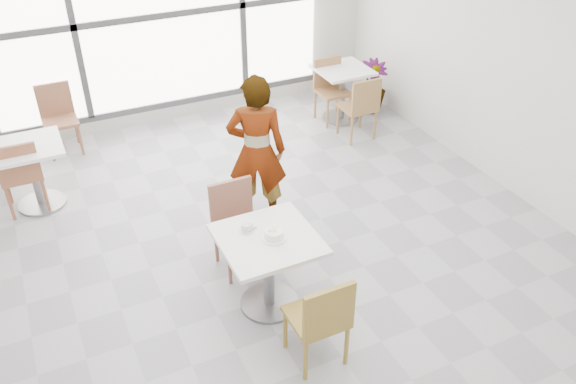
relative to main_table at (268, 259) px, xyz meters
name	(u,v)px	position (x,y,z in m)	size (l,w,h in m)	color
floor	(275,262)	(0.28, 0.50, -0.52)	(7.00, 7.00, 0.00)	#9E9EA5
wall_back	(160,14)	(0.28, 4.00, 0.98)	(6.00, 6.00, 0.00)	silver
wall_right	(539,67)	(3.28, 0.50, 0.98)	(7.00, 7.00, 0.00)	silver
window	(162,15)	(0.28, 3.94, 0.98)	(4.60, 0.07, 2.52)	white
main_table	(268,259)	(0.00, 0.00, 0.00)	(0.80, 0.80, 0.75)	white
chair_near	(321,317)	(0.09, -0.78, -0.02)	(0.42, 0.42, 0.87)	olive
chair_far	(236,220)	(-0.03, 0.67, -0.02)	(0.42, 0.42, 0.87)	#8D5846
oatmeal_bowl	(274,234)	(0.04, -0.03, 0.27)	(0.21, 0.21, 0.09)	white
coffee_cup	(247,228)	(-0.12, 0.16, 0.26)	(0.16, 0.13, 0.07)	silver
person	(257,152)	(0.44, 1.25, 0.30)	(0.60, 0.39, 1.64)	black
bg_table_left	(33,167)	(-1.65, 2.54, -0.04)	(0.70, 0.70, 0.75)	white
bg_table_right	(342,86)	(2.45, 2.98, -0.04)	(0.70, 0.70, 0.75)	white
bg_chair_left_near	(20,172)	(-1.77, 2.46, -0.02)	(0.42, 0.42, 0.87)	#9A5B3D
bg_chair_left_far	(58,114)	(-1.22, 3.76, -0.02)	(0.42, 0.42, 0.87)	#8F5A40
bg_chair_right_near	(361,105)	(2.36, 2.33, -0.02)	(0.42, 0.42, 0.87)	olive
bg_chair_right_far	(330,85)	(2.31, 3.06, -0.02)	(0.42, 0.42, 0.87)	#9E6E44
plant_right	(372,86)	(2.98, 3.03, -0.15)	(0.42, 0.42, 0.75)	#3B7F3B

